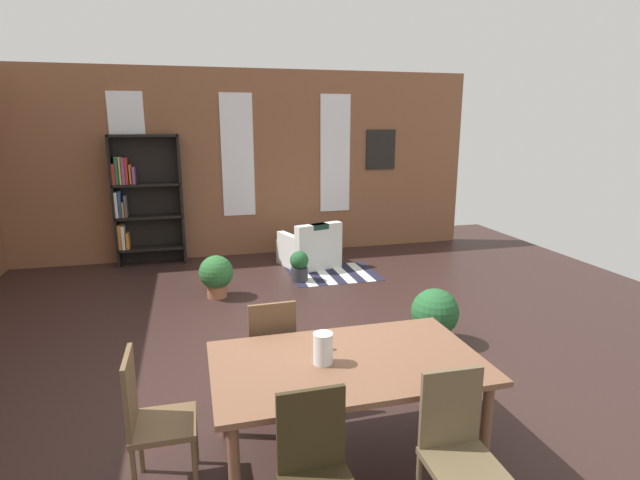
{
  "coord_description": "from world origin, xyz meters",
  "views": [
    {
      "loc": [
        -0.82,
        -4.37,
        2.33
      ],
      "look_at": [
        0.68,
        1.34,
        0.91
      ],
      "focal_mm": 27.79,
      "sensor_mm": 36.0,
      "label": 1
    }
  ],
  "objects_px": {
    "dining_chair_head_left": "(151,417)",
    "armchair_white": "(310,249)",
    "dining_chair_near_left": "(317,475)",
    "potted_plant_by_shelf": "(299,266)",
    "bookshelf_tall": "(141,198)",
    "dining_chair_near_right": "(458,449)",
    "dining_table": "(347,370)",
    "potted_plant_window": "(435,314)",
    "dining_chair_far_left": "(270,349)",
    "potted_plant_corner": "(216,274)",
    "vase_on_table": "(323,348)"
  },
  "relations": [
    {
      "from": "dining_chair_far_left",
      "to": "armchair_white",
      "type": "bearing_deg",
      "value": 71.87
    },
    {
      "from": "bookshelf_tall",
      "to": "armchair_white",
      "type": "relative_size",
      "value": 2.13
    },
    {
      "from": "dining_chair_head_left",
      "to": "bookshelf_tall",
      "type": "relative_size",
      "value": 0.45
    },
    {
      "from": "dining_chair_head_left",
      "to": "armchair_white",
      "type": "xyz_separation_m",
      "value": [
        2.18,
        4.73,
        -0.23
      ]
    },
    {
      "from": "armchair_white",
      "to": "potted_plant_window",
      "type": "height_order",
      "value": "armchair_white"
    },
    {
      "from": "dining_chair_near_right",
      "to": "potted_plant_window",
      "type": "height_order",
      "value": "dining_chair_near_right"
    },
    {
      "from": "vase_on_table",
      "to": "dining_chair_head_left",
      "type": "distance_m",
      "value": 1.17
    },
    {
      "from": "armchair_white",
      "to": "potted_plant_by_shelf",
      "type": "bearing_deg",
      "value": -114.91
    },
    {
      "from": "dining_table",
      "to": "bookshelf_tall",
      "type": "bearing_deg",
      "value": 107.53
    },
    {
      "from": "dining_chair_far_left",
      "to": "dining_chair_near_right",
      "type": "xyz_separation_m",
      "value": [
        0.83,
        -1.54,
        0.0
      ]
    },
    {
      "from": "dining_chair_near_right",
      "to": "dining_chair_near_left",
      "type": "distance_m",
      "value": 0.83
    },
    {
      "from": "dining_table",
      "to": "dining_chair_head_left",
      "type": "distance_m",
      "value": 1.31
    },
    {
      "from": "bookshelf_tall",
      "to": "potted_plant_window",
      "type": "height_order",
      "value": "bookshelf_tall"
    },
    {
      "from": "dining_table",
      "to": "armchair_white",
      "type": "relative_size",
      "value": 1.85
    },
    {
      "from": "dining_chair_far_left",
      "to": "vase_on_table",
      "type": "bearing_deg",
      "value": -72.69
    },
    {
      "from": "dining_chair_far_left",
      "to": "dining_chair_near_right",
      "type": "relative_size",
      "value": 1.0
    },
    {
      "from": "dining_table",
      "to": "dining_chair_near_left",
      "type": "xyz_separation_m",
      "value": [
        -0.42,
        -0.77,
        -0.15
      ]
    },
    {
      "from": "bookshelf_tall",
      "to": "armchair_white",
      "type": "bearing_deg",
      "value": -17.19
    },
    {
      "from": "dining_chair_near_right",
      "to": "dining_table",
      "type": "bearing_deg",
      "value": 118.49
    },
    {
      "from": "bookshelf_tall",
      "to": "potted_plant_by_shelf",
      "type": "height_order",
      "value": "bookshelf_tall"
    },
    {
      "from": "potted_plant_by_shelf",
      "to": "potted_plant_window",
      "type": "relative_size",
      "value": 0.75
    },
    {
      "from": "dining_chair_far_left",
      "to": "bookshelf_tall",
      "type": "bearing_deg",
      "value": 105.66
    },
    {
      "from": "potted_plant_corner",
      "to": "dining_chair_near_left",
      "type": "bearing_deg",
      "value": -86.26
    },
    {
      "from": "dining_chair_near_right",
      "to": "potted_plant_window",
      "type": "xyz_separation_m",
      "value": [
        1.06,
        2.29,
        -0.19
      ]
    },
    {
      "from": "dining_table",
      "to": "dining_chair_head_left",
      "type": "relative_size",
      "value": 1.94
    },
    {
      "from": "dining_table",
      "to": "dining_chair_head_left",
      "type": "height_order",
      "value": "dining_chair_head_left"
    },
    {
      "from": "dining_table",
      "to": "dining_chair_head_left",
      "type": "bearing_deg",
      "value": 179.96
    },
    {
      "from": "dining_chair_near_left",
      "to": "potted_plant_window",
      "type": "distance_m",
      "value": 2.97
    },
    {
      "from": "dining_chair_near_right",
      "to": "potted_plant_corner",
      "type": "distance_m",
      "value": 4.49
    },
    {
      "from": "potted_plant_window",
      "to": "vase_on_table",
      "type": "bearing_deg",
      "value": -137.35
    },
    {
      "from": "dining_table",
      "to": "dining_chair_far_left",
      "type": "xyz_separation_m",
      "value": [
        -0.41,
        0.77,
        -0.15
      ]
    },
    {
      "from": "dining_chair_far_left",
      "to": "dining_chair_near_left",
      "type": "relative_size",
      "value": 1.0
    },
    {
      "from": "dining_chair_far_left",
      "to": "bookshelf_tall",
      "type": "height_order",
      "value": "bookshelf_tall"
    },
    {
      "from": "dining_chair_far_left",
      "to": "potted_plant_corner",
      "type": "distance_m",
      "value": 2.83
    },
    {
      "from": "dining_chair_near_right",
      "to": "bookshelf_tall",
      "type": "bearing_deg",
      "value": 108.96
    },
    {
      "from": "dining_chair_near_left",
      "to": "potted_plant_corner",
      "type": "height_order",
      "value": "dining_chair_near_left"
    },
    {
      "from": "dining_chair_near_right",
      "to": "potted_plant_by_shelf",
      "type": "bearing_deg",
      "value": 88.57
    },
    {
      "from": "vase_on_table",
      "to": "potted_plant_corner",
      "type": "bearing_deg",
      "value": 98.38
    },
    {
      "from": "dining_chair_head_left",
      "to": "potted_plant_corner",
      "type": "xyz_separation_m",
      "value": [
        0.6,
        3.58,
        -0.19
      ]
    },
    {
      "from": "dining_chair_near_left",
      "to": "potted_plant_by_shelf",
      "type": "bearing_deg",
      "value": 78.66
    },
    {
      "from": "bookshelf_tall",
      "to": "dining_chair_near_left",
      "type": "bearing_deg",
      "value": -78.06
    },
    {
      "from": "dining_chair_near_right",
      "to": "armchair_white",
      "type": "xyz_separation_m",
      "value": [
        0.47,
        5.5,
        -0.23
      ]
    },
    {
      "from": "dining_table",
      "to": "dining_chair_near_right",
      "type": "bearing_deg",
      "value": -61.51
    },
    {
      "from": "dining_chair_head_left",
      "to": "armchair_white",
      "type": "distance_m",
      "value": 5.21
    },
    {
      "from": "potted_plant_by_shelf",
      "to": "dining_chair_near_left",
      "type": "bearing_deg",
      "value": -101.34
    },
    {
      "from": "dining_table",
      "to": "armchair_white",
      "type": "height_order",
      "value": "armchair_white"
    },
    {
      "from": "armchair_white",
      "to": "dining_table",
      "type": "bearing_deg",
      "value": -100.58
    },
    {
      "from": "dining_chair_head_left",
      "to": "dining_chair_far_left",
      "type": "xyz_separation_m",
      "value": [
        0.88,
        0.77,
        0.0
      ]
    },
    {
      "from": "armchair_white",
      "to": "potted_plant_by_shelf",
      "type": "relative_size",
      "value": 2.19
    },
    {
      "from": "vase_on_table",
      "to": "dining_chair_near_right",
      "type": "bearing_deg",
      "value": -52.47
    }
  ]
}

